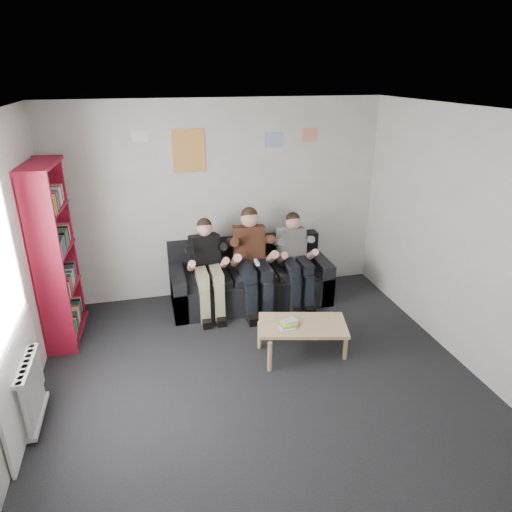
# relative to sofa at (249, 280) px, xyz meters

# --- Properties ---
(room_shell) EXTENTS (5.00, 5.00, 5.00)m
(room_shell) POSITION_rel_sofa_xyz_m (-0.30, -2.09, 1.05)
(room_shell) COLOR black
(room_shell) RESTS_ON ground
(sofa) EXTENTS (2.16, 0.88, 0.83)m
(sofa) POSITION_rel_sofa_xyz_m (0.00, 0.00, 0.00)
(sofa) COLOR black
(sofa) RESTS_ON ground
(bookshelf) EXTENTS (0.32, 0.95, 2.11)m
(bookshelf) POSITION_rel_sofa_xyz_m (-2.37, -0.34, 0.76)
(bookshelf) COLOR maroon
(bookshelf) RESTS_ON ground
(coffee_table) EXTENTS (0.98, 0.54, 0.39)m
(coffee_table) POSITION_rel_sofa_xyz_m (0.27, -1.43, 0.04)
(coffee_table) COLOR tan
(coffee_table) RESTS_ON ground
(game_cases) EXTENTS (0.22, 0.20, 0.05)m
(game_cases) POSITION_rel_sofa_xyz_m (0.11, -1.44, 0.12)
(game_cases) COLOR silver
(game_cases) RESTS_ON coffee_table
(person_left) EXTENTS (0.37, 0.80, 1.26)m
(person_left) POSITION_rel_sofa_xyz_m (-0.60, -0.20, 0.33)
(person_left) COLOR black
(person_left) RESTS_ON sofa
(person_middle) EXTENTS (0.43, 0.91, 1.36)m
(person_middle) POSITION_rel_sofa_xyz_m (0.00, -0.20, 0.37)
(person_middle) COLOR #522C1B
(person_middle) RESTS_ON sofa
(person_right) EXTENTS (0.37, 0.79, 1.25)m
(person_right) POSITION_rel_sofa_xyz_m (0.60, -0.19, 0.33)
(person_right) COLOR silver
(person_right) RESTS_ON sofa
(radiator) EXTENTS (0.10, 0.64, 0.60)m
(radiator) POSITION_rel_sofa_xyz_m (-2.45, -1.89, 0.05)
(radiator) COLOR silver
(radiator) RESTS_ON ground
(window) EXTENTS (0.05, 1.30, 2.36)m
(window) POSITION_rel_sofa_xyz_m (-2.53, -1.89, 0.73)
(window) COLOR white
(window) RESTS_ON room_shell
(poster_large) EXTENTS (0.42, 0.01, 0.55)m
(poster_large) POSITION_rel_sofa_xyz_m (-0.70, 0.40, 1.75)
(poster_large) COLOR #EEB654
(poster_large) RESTS_ON room_shell
(poster_blue) EXTENTS (0.25, 0.01, 0.20)m
(poster_blue) POSITION_rel_sofa_xyz_m (0.45, 0.40, 1.85)
(poster_blue) COLOR #3D7AD0
(poster_blue) RESTS_ON room_shell
(poster_pink) EXTENTS (0.22, 0.01, 0.18)m
(poster_pink) POSITION_rel_sofa_xyz_m (0.95, 0.40, 1.90)
(poster_pink) COLOR #C53D9D
(poster_pink) RESTS_ON room_shell
(poster_sign) EXTENTS (0.20, 0.01, 0.14)m
(poster_sign) POSITION_rel_sofa_xyz_m (-1.30, 0.40, 1.95)
(poster_sign) COLOR white
(poster_sign) RESTS_ON room_shell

